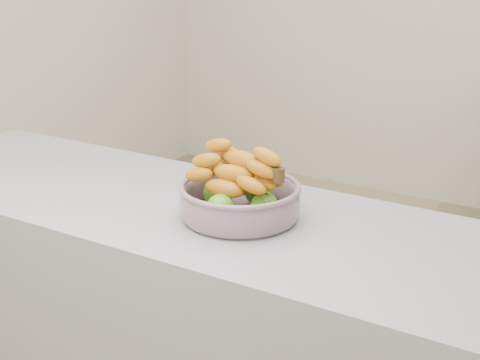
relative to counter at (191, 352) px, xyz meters
The scene contains 3 objects.
ground 0.88m from the counter, 90.00° to the left, with size 4.00×4.00×0.00m, color tan.
counter is the anchor object (origin of this frame).
fruit_bowl 0.53m from the counter, ahead, with size 0.30×0.30×0.18m.
Camera 1 is at (0.97, -2.09, 1.54)m, focal length 50.00 mm.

